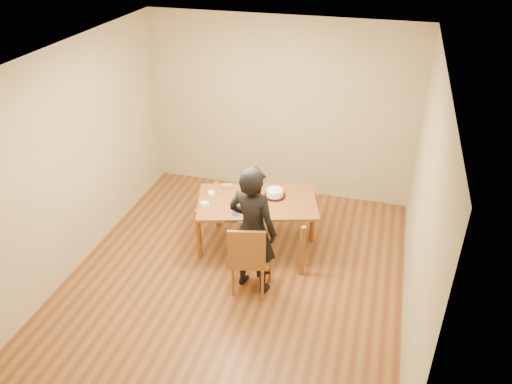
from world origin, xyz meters
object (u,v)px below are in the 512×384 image
(cake_plate, at_px, (275,196))
(person, at_px, (253,230))
(dining_chair, at_px, (252,258))
(cake, at_px, (275,193))
(dining_table, at_px, (257,202))

(cake_plate, xyz_separation_m, person, (-0.04, -0.88, 0.05))
(dining_chair, height_order, cake_plate, cake_plate)
(cake_plate, xyz_separation_m, cake, (0.00, 0.00, 0.05))
(person, bearing_deg, cake, -80.29)
(cake_plate, height_order, person, person)
(dining_table, xyz_separation_m, person, (0.15, -0.73, 0.08))
(dining_table, relative_size, cake, 6.82)
(dining_table, distance_m, person, 0.75)
(dining_chair, height_order, cake, cake)
(dining_chair, distance_m, person, 0.36)
(cake, distance_m, person, 0.89)
(dining_table, bearing_deg, cake_plate, 22.25)
(dining_table, relative_size, cake_plate, 5.50)
(dining_chair, bearing_deg, person, 77.38)
(cake, bearing_deg, person, -92.77)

